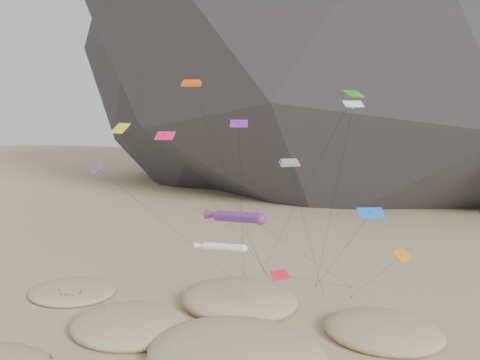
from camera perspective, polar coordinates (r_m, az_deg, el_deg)
name	(u,v)px	position (r m, az deg, el deg)	size (l,w,h in m)	color
dunes	(203,348)	(47.56, -4.50, -19.76)	(50.07, 35.14, 3.65)	#CCB789
dune_grass	(199,349)	(47.13, -5.06, -19.86)	(41.48, 30.37, 1.53)	black
kite_stakes	(278,285)	(64.46, 4.68, -12.61)	(20.20, 4.25, 0.30)	#3F2D1E
rainbow_tube_kite	(236,217)	(52.09, -0.55, -4.51)	(8.44, 12.96, 12.53)	red
white_tube_kite	(221,247)	(47.82, -2.27, -8.15)	(6.09, 16.89, 10.15)	white
orange_parafoil	(193,87)	(55.91, -5.78, 11.24)	(7.74, 11.13, 26.86)	#DC460B
multi_parafoil	(290,165)	(47.51, 6.12, 1.81)	(3.51, 11.72, 18.40)	red
delta_kites	(245,167)	(47.69, 0.64, 1.65)	(33.15, 21.23, 25.10)	#229416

